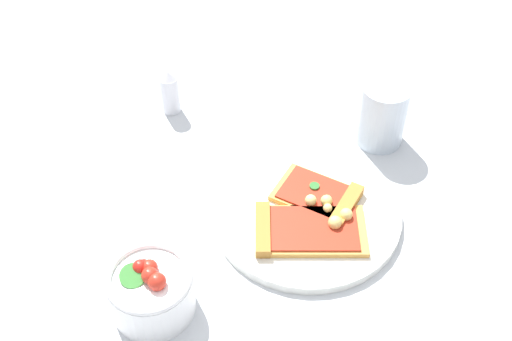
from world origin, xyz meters
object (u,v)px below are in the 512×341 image
at_px(salad_bowl, 151,290).
at_px(pepper_shaker, 170,92).
at_px(soda_glass, 382,114).
at_px(plate, 308,211).
at_px(pizza_slice_near, 306,229).
at_px(pizza_slice_far, 322,197).

relative_size(salad_bowl, pepper_shaker, 1.33).
relative_size(soda_glass, pepper_shaker, 1.31).
bearing_deg(plate, pizza_slice_near, 50.36).
distance_m(pizza_slice_far, pepper_shaker, 0.32).
distance_m(salad_bowl, pepper_shaker, 0.38).
height_order(pizza_slice_near, pepper_shaker, pepper_shaker).
bearing_deg(pepper_shaker, salad_bowl, 61.31).
relative_size(pizza_slice_far, pepper_shaker, 1.74).
bearing_deg(pizza_slice_near, soda_glass, -152.73).
distance_m(soda_glass, pepper_shaker, 0.34).
distance_m(pizza_slice_near, soda_glass, 0.24).
xyz_separation_m(pizza_slice_near, salad_bowl, (0.22, -0.01, 0.02)).
xyz_separation_m(pizza_slice_near, soda_glass, (-0.21, -0.11, 0.03)).
height_order(pizza_slice_far, pepper_shaker, pepper_shaker).
xyz_separation_m(plate, pepper_shaker, (0.07, -0.30, 0.03)).
relative_size(plate, salad_bowl, 2.54).
relative_size(pizza_slice_near, soda_glass, 1.66).
bearing_deg(pepper_shaker, plate, 102.78).
relative_size(pizza_slice_near, pizza_slice_far, 1.25).
distance_m(plate, pizza_slice_near, 0.05).
height_order(pizza_slice_far, salad_bowl, salad_bowl).
bearing_deg(plate, salad_bowl, 6.41).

